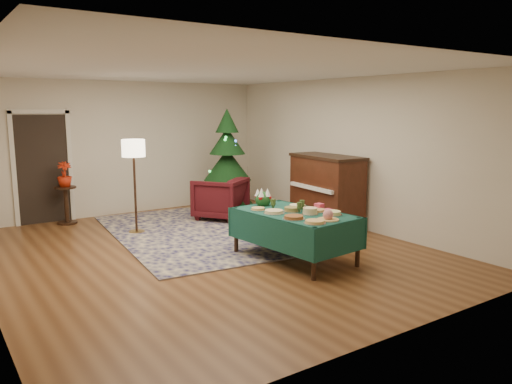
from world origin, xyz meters
TOP-DOWN VIEW (x-y plane):
  - room_shell at (0.00, 0.00)m, footprint 7.00×7.00m
  - doorway at (-1.60, 3.48)m, footprint 1.08×0.04m
  - rug at (0.66, 1.13)m, footprint 3.60×4.50m
  - buffet_table at (0.85, -1.03)m, footprint 1.22×1.87m
  - platter_0 at (0.63, -1.71)m, footprint 0.29×0.29m
  - platter_1 at (0.89, -1.68)m, footprint 0.30×0.30m
  - platter_2 at (1.18, -1.46)m, footprint 0.27×0.27m
  - platter_3 at (0.58, -1.35)m, footprint 0.30×0.30m
  - platter_4 at (0.95, -1.24)m, footprint 0.24×0.24m
  - platter_5 at (1.16, -1.17)m, footprint 0.26×0.26m
  - platter_6 at (0.57, -0.91)m, footprint 0.30×0.30m
  - platter_7 at (0.86, -0.95)m, footprint 0.26×0.26m
  - platter_8 at (1.13, -0.74)m, footprint 0.27×0.27m
  - platter_9 at (0.51, -0.60)m, footprint 0.22×0.22m
  - goblet_0 at (0.70, -0.71)m, footprint 0.07×0.07m
  - goblet_1 at (1.00, -1.01)m, footprint 0.07×0.07m
  - goblet_2 at (0.86, -1.12)m, footprint 0.07×0.07m
  - napkin_stack at (1.27, -1.26)m, footprint 0.15×0.15m
  - gift_box at (1.27, -1.07)m, footprint 0.12×0.12m
  - centerpiece at (0.78, -0.34)m, footprint 0.25×0.25m
  - armchair at (1.31, 1.88)m, footprint 1.20×1.19m
  - floor_lamp at (-0.46, 1.76)m, footprint 0.40×0.40m
  - side_table at (-1.29, 3.16)m, footprint 0.40×0.40m
  - potted_plant at (-1.29, 3.16)m, footprint 0.26×0.47m
  - christmas_tree at (1.70, 2.25)m, footprint 1.23×1.23m
  - piano at (2.66, 0.31)m, footprint 0.83×1.57m

SIDE VIEW (x-z plane):
  - rug at x=0.66m, z-range 0.00..0.02m
  - side_table at x=-1.29m, z-range -0.01..0.70m
  - armchair at x=1.31m, z-range 0.00..0.91m
  - buffet_table at x=0.85m, z-range 0.21..0.90m
  - piano at x=2.66m, z-range -0.01..1.30m
  - platter_5 at x=1.16m, z-range 0.69..0.73m
  - platter_8 at x=1.13m, z-range 0.69..0.73m
  - platter_9 at x=0.51m, z-range 0.69..0.73m
  - napkin_stack at x=1.27m, z-range 0.69..0.73m
  - platter_0 at x=0.63m, z-range 0.69..0.73m
  - platter_6 at x=0.57m, z-range 0.69..0.74m
  - platter_3 at x=0.58m, z-range 0.69..0.74m
  - platter_2 at x=1.18m, z-range 0.69..0.75m
  - platter_7 at x=0.86m, z-range 0.69..0.76m
  - platter_4 at x=0.95m, z-range 0.69..0.78m
  - gift_box at x=1.27m, z-range 0.69..0.78m
  - platter_1 at x=0.89m, z-range 0.68..0.83m
  - goblet_0 at x=0.70m, z-range 0.70..0.86m
  - goblet_1 at x=1.00m, z-range 0.70..0.86m
  - goblet_2 at x=0.86m, z-range 0.70..0.86m
  - centerpiece at x=0.78m, z-range 0.67..0.96m
  - potted_plant at x=-1.29m, z-range 0.71..0.97m
  - christmas_tree at x=1.70m, z-range -0.11..2.05m
  - doorway at x=-1.60m, z-range 0.02..2.18m
  - room_shell at x=0.00m, z-range -2.15..4.85m
  - floor_lamp at x=-0.46m, z-range 0.57..2.20m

